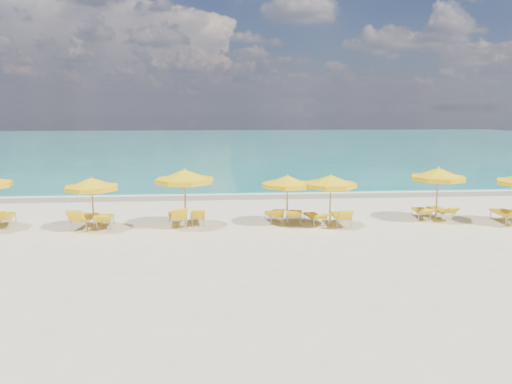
{
  "coord_description": "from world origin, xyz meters",
  "views": [
    {
      "loc": [
        -1.78,
        -19.96,
        4.84
      ],
      "look_at": [
        0.0,
        1.5,
        1.2
      ],
      "focal_mm": 35.0,
      "sensor_mm": 36.0,
      "label": 1
    }
  ],
  "objects": [
    {
      "name": "lounger_6_right",
      "position": [
        8.17,
        0.94,
        0.22
      ],
      "size": [
        0.85,
        1.87,
        0.73
      ],
      "rotation": [
        0.0,
        0.0,
        0.15
      ],
      "color": "#A5A8AD",
      "rests_on": "ground"
    },
    {
      "name": "whitecap_far",
      "position": [
        8.0,
        24.0,
        0.0
      ],
      "size": [
        18.0,
        0.3,
        0.05
      ],
      "primitive_type": "cube",
      "color": "white",
      "rests_on": "ground"
    },
    {
      "name": "whitecap_near",
      "position": [
        -6.0,
        17.0,
        0.0
      ],
      "size": [
        14.0,
        0.36,
        0.05
      ],
      "primitive_type": "cube",
      "color": "white",
      "rests_on": "ground"
    },
    {
      "name": "lounger_5_right",
      "position": [
        3.43,
        0.02,
        0.23
      ],
      "size": [
        0.67,
        1.83,
        0.85
      ],
      "rotation": [
        0.0,
        0.0,
        -0.03
      ],
      "color": "#A5A8AD",
      "rests_on": "ground"
    },
    {
      "name": "lounger_6_left",
      "position": [
        7.31,
        0.97,
        0.2
      ],
      "size": [
        0.75,
        1.76,
        0.65
      ],
      "rotation": [
        0.0,
        0.0,
        -0.12
      ],
      "color": "#A5A8AD",
      "rests_on": "ground"
    },
    {
      "name": "umbrella_4",
      "position": [
        1.19,
        0.24,
        1.83
      ],
      "size": [
        2.56,
        2.56,
        2.15
      ],
      "rotation": [
        0.0,
        0.0,
        -0.24
      ],
      "color": "tan",
      "rests_on": "ground"
    },
    {
      "name": "umbrella_5",
      "position": [
        2.92,
        -0.16,
        1.88
      ],
      "size": [
        2.85,
        2.85,
        2.2
      ],
      "rotation": [
        0.0,
        0.0,
        0.4
      ],
      "color": "tan",
      "rests_on": "ground"
    },
    {
      "name": "lounger_4_right",
      "position": [
        1.58,
        0.62,
        0.22
      ],
      "size": [
        0.93,
        1.88,
        0.73
      ],
      "rotation": [
        0.0,
        0.0,
        -0.2
      ],
      "color": "#A5A8AD",
      "rests_on": "ground"
    },
    {
      "name": "lounger_3_right",
      "position": [
        -2.55,
        0.72,
        0.21
      ],
      "size": [
        0.68,
        1.65,
        0.8
      ],
      "rotation": [
        0.0,
        0.0,
        0.08
      ],
      "color": "#A5A8AD",
      "rests_on": "ground"
    },
    {
      "name": "umbrella_3",
      "position": [
        -3.01,
        0.21,
        2.09
      ],
      "size": [
        3.0,
        3.0,
        2.45
      ],
      "rotation": [
        0.0,
        0.0,
        0.28
      ],
      "color": "tan",
      "rests_on": "ground"
    },
    {
      "name": "lounger_3_left",
      "position": [
        -3.36,
        0.46,
        0.25
      ],
      "size": [
        0.97,
        1.99,
        0.95
      ],
      "rotation": [
        0.0,
        0.0,
        0.17
      ],
      "color": "#A5A8AD",
      "rests_on": "ground"
    },
    {
      "name": "umbrella_6",
      "position": [
        7.77,
        0.51,
        2.01
      ],
      "size": [
        2.34,
        2.34,
        2.36
      ],
      "rotation": [
        0.0,
        0.0,
        0.0
      ],
      "color": "tan",
      "rests_on": "ground"
    },
    {
      "name": "ocean",
      "position": [
        0.0,
        48.0,
        0.0
      ],
      "size": [
        120.0,
        80.0,
        0.3
      ],
      "primitive_type": "cube",
      "color": "#15786C",
      "rests_on": "ground"
    },
    {
      "name": "lounger_7_left",
      "position": [
        10.55,
        -0.18,
        0.25
      ],
      "size": [
        0.8,
        2.1,
        0.84
      ],
      "rotation": [
        0.0,
        0.0,
        -0.06
      ],
      "color": "#A5A8AD",
      "rests_on": "ground"
    },
    {
      "name": "lounger_5_left",
      "position": [
        2.38,
        0.31,
        0.2
      ],
      "size": [
        0.84,
        1.74,
        0.66
      ],
      "rotation": [
        0.0,
        0.0,
        0.19
      ],
      "color": "#A5A8AD",
      "rests_on": "ground"
    },
    {
      "name": "lounger_2_right",
      "position": [
        -6.3,
        0.44,
        0.22
      ],
      "size": [
        0.73,
        1.82,
        0.74
      ],
      "rotation": [
        0.0,
        0.0,
        0.08
      ],
      "color": "#A5A8AD",
      "rests_on": "ground"
    },
    {
      "name": "lounger_4_left",
      "position": [
        0.7,
        0.78,
        0.2
      ],
      "size": [
        0.73,
        1.62,
        0.76
      ],
      "rotation": [
        0.0,
        0.0,
        0.13
      ],
      "color": "#A5A8AD",
      "rests_on": "ground"
    },
    {
      "name": "umbrella_2",
      "position": [
        -6.66,
        0.0,
        1.85
      ],
      "size": [
        2.52,
        2.52,
        2.17
      ],
      "rotation": [
        0.0,
        0.0,
        -0.2
      ],
      "color": "tan",
      "rests_on": "ground"
    },
    {
      "name": "wet_sand_band",
      "position": [
        0.0,
        7.4,
        0.0
      ],
      "size": [
        120.0,
        2.6,
        0.01
      ],
      "primitive_type": "cube",
      "color": "tan",
      "rests_on": "ground"
    },
    {
      "name": "ground_plane",
      "position": [
        0.0,
        0.0,
        0.0
      ],
      "size": [
        120.0,
        120.0,
        0.0
      ],
      "primitive_type": "plane",
      "color": "beige"
    },
    {
      "name": "lounger_2_left",
      "position": [
        -7.12,
        0.43,
        0.25
      ],
      "size": [
        0.9,
        1.99,
        0.96
      ],
      "rotation": [
        0.0,
        0.0,
        -0.13
      ],
      "color": "#A5A8AD",
      "rests_on": "ground"
    },
    {
      "name": "foam_line",
      "position": [
        0.0,
        8.2,
        0.0
      ],
      "size": [
        120.0,
        1.2,
        0.03
      ],
      "primitive_type": "cube",
      "color": "white",
      "rests_on": "ground"
    },
    {
      "name": "lounger_1_right",
      "position": [
        -10.49,
        0.92,
        0.24
      ],
      "size": [
        0.97,
        2.03,
        0.9
      ],
      "rotation": [
        0.0,
        0.0,
        0.17
      ],
      "color": "#A5A8AD",
      "rests_on": "ground"
    }
  ]
}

